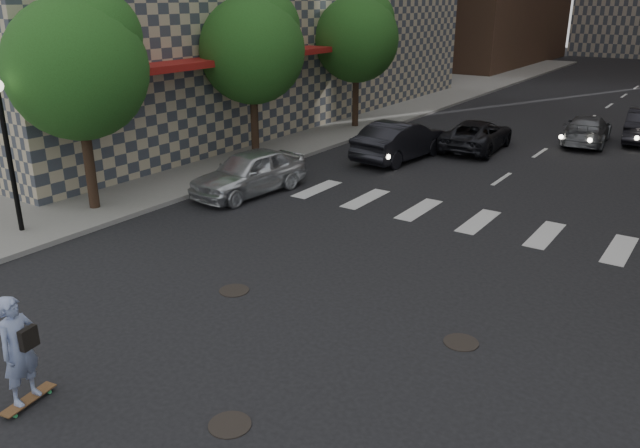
{
  "coord_description": "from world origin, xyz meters",
  "views": [
    {
      "loc": [
        7.08,
        -8.54,
        6.52
      ],
      "look_at": [
        -0.9,
        3.17,
        1.3
      ],
      "focal_mm": 35.0,
      "sensor_mm": 36.0,
      "label": 1
    }
  ],
  "objects_px": {
    "tree_a": "(81,62)",
    "silver_sedan": "(249,172)",
    "traffic_car_a": "(401,140)",
    "traffic_car_b": "(587,130)",
    "tree_b": "(255,45)",
    "skateboarder": "(19,350)",
    "traffic_car_c": "(477,135)",
    "lamppost": "(5,135)",
    "tree_c": "(359,35)"
  },
  "relations": [
    {
      "from": "tree_b",
      "to": "skateboarder",
      "type": "xyz_separation_m",
      "value": [
        7.47,
        -15.13,
        -3.59
      ]
    },
    {
      "from": "traffic_car_b",
      "to": "traffic_car_c",
      "type": "height_order",
      "value": "traffic_car_c"
    },
    {
      "from": "tree_b",
      "to": "traffic_car_c",
      "type": "xyz_separation_m",
      "value": [
        6.89,
        6.86,
        -3.98
      ]
    },
    {
      "from": "traffic_car_a",
      "to": "tree_b",
      "type": "bearing_deg",
      "value": 40.88
    },
    {
      "from": "traffic_car_a",
      "to": "traffic_car_c",
      "type": "relative_size",
      "value": 1.03
    },
    {
      "from": "lamppost",
      "to": "traffic_car_b",
      "type": "xyz_separation_m",
      "value": [
        10.72,
        21.5,
        -2.27
      ]
    },
    {
      "from": "tree_a",
      "to": "traffic_car_a",
      "type": "height_order",
      "value": "tree_a"
    },
    {
      "from": "lamppost",
      "to": "skateboarder",
      "type": "bearing_deg",
      "value": -30.9
    },
    {
      "from": "traffic_car_a",
      "to": "traffic_car_b",
      "type": "bearing_deg",
      "value": -121.41
    },
    {
      "from": "traffic_car_b",
      "to": "lamppost",
      "type": "bearing_deg",
      "value": 57.82
    },
    {
      "from": "skateboarder",
      "to": "silver_sedan",
      "type": "distance_m",
      "value": 12.21
    },
    {
      "from": "tree_c",
      "to": "skateboarder",
      "type": "height_order",
      "value": "tree_c"
    },
    {
      "from": "lamppost",
      "to": "traffic_car_c",
      "type": "height_order",
      "value": "lamppost"
    },
    {
      "from": "tree_b",
      "to": "tree_a",
      "type": "bearing_deg",
      "value": -90.0
    },
    {
      "from": "tree_a",
      "to": "tree_b",
      "type": "height_order",
      "value": "same"
    },
    {
      "from": "tree_b",
      "to": "traffic_car_c",
      "type": "height_order",
      "value": "tree_b"
    },
    {
      "from": "tree_c",
      "to": "silver_sedan",
      "type": "xyz_separation_m",
      "value": [
        2.79,
        -11.86,
        -3.88
      ]
    },
    {
      "from": "tree_a",
      "to": "traffic_car_c",
      "type": "distance_m",
      "value": 16.86
    },
    {
      "from": "lamppost",
      "to": "skateboarder",
      "type": "height_order",
      "value": "lamppost"
    },
    {
      "from": "tree_c",
      "to": "silver_sedan",
      "type": "distance_m",
      "value": 12.79
    },
    {
      "from": "traffic_car_b",
      "to": "traffic_car_c",
      "type": "relative_size",
      "value": 0.95
    },
    {
      "from": "tree_b",
      "to": "traffic_car_a",
      "type": "bearing_deg",
      "value": 34.63
    },
    {
      "from": "lamppost",
      "to": "tree_a",
      "type": "relative_size",
      "value": 0.65
    },
    {
      "from": "skateboarder",
      "to": "silver_sedan",
      "type": "height_order",
      "value": "skateboarder"
    },
    {
      "from": "tree_c",
      "to": "traffic_car_b",
      "type": "distance_m",
      "value": 11.75
    },
    {
      "from": "traffic_car_c",
      "to": "traffic_car_b",
      "type": "bearing_deg",
      "value": -136.86
    },
    {
      "from": "traffic_car_c",
      "to": "silver_sedan",
      "type": "bearing_deg",
      "value": 65.6
    },
    {
      "from": "skateboarder",
      "to": "traffic_car_b",
      "type": "distance_m",
      "value": 26.2
    },
    {
      "from": "traffic_car_a",
      "to": "traffic_car_b",
      "type": "height_order",
      "value": "traffic_car_a"
    },
    {
      "from": "traffic_car_a",
      "to": "traffic_car_b",
      "type": "distance_m",
      "value": 9.46
    },
    {
      "from": "tree_a",
      "to": "traffic_car_b",
      "type": "height_order",
      "value": "tree_a"
    },
    {
      "from": "skateboarder",
      "to": "traffic_car_b",
      "type": "relative_size",
      "value": 0.44
    },
    {
      "from": "silver_sedan",
      "to": "traffic_car_a",
      "type": "height_order",
      "value": "traffic_car_a"
    },
    {
      "from": "silver_sedan",
      "to": "traffic_car_a",
      "type": "bearing_deg",
      "value": 79.31
    },
    {
      "from": "tree_a",
      "to": "traffic_car_b",
      "type": "relative_size",
      "value": 1.45
    },
    {
      "from": "tree_c",
      "to": "silver_sedan",
      "type": "relative_size",
      "value": 1.47
    },
    {
      "from": "tree_c",
      "to": "traffic_car_b",
      "type": "xyz_separation_m",
      "value": [
        10.67,
        2.86,
        -3.99
      ]
    },
    {
      "from": "tree_a",
      "to": "silver_sedan",
      "type": "distance_m",
      "value": 6.33
    },
    {
      "from": "lamppost",
      "to": "tree_a",
      "type": "distance_m",
      "value": 3.14
    },
    {
      "from": "lamppost",
      "to": "traffic_car_a",
      "type": "xyz_separation_m",
      "value": [
        4.94,
        14.02,
        -2.12
      ]
    },
    {
      "from": "traffic_car_c",
      "to": "tree_b",
      "type": "bearing_deg",
      "value": 41.4
    },
    {
      "from": "skateboarder",
      "to": "traffic_car_a",
      "type": "height_order",
      "value": "skateboarder"
    },
    {
      "from": "tree_a",
      "to": "traffic_car_a",
      "type": "relative_size",
      "value": 1.34
    },
    {
      "from": "traffic_car_a",
      "to": "tree_c",
      "type": "bearing_deg",
      "value": -37.11
    },
    {
      "from": "tree_c",
      "to": "traffic_car_c",
      "type": "distance_m",
      "value": 8.04
    },
    {
      "from": "tree_a",
      "to": "tree_c",
      "type": "bearing_deg",
      "value": 90.0
    },
    {
      "from": "tree_c",
      "to": "skateboarder",
      "type": "bearing_deg",
      "value": -72.1
    },
    {
      "from": "skateboarder",
      "to": "traffic_car_c",
      "type": "xyz_separation_m",
      "value": [
        -0.58,
        22.0,
        -0.39
      ]
    },
    {
      "from": "lamppost",
      "to": "skateboarder",
      "type": "relative_size",
      "value": 2.12
    },
    {
      "from": "lamppost",
      "to": "traffic_car_b",
      "type": "bearing_deg",
      "value": 63.51
    }
  ]
}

